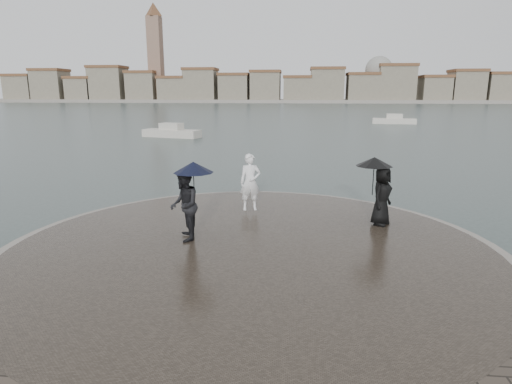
# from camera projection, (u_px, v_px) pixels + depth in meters

# --- Properties ---
(ground) EXTENTS (400.00, 400.00, 0.00)m
(ground) POSITION_uv_depth(u_px,v_px,m) (228.00, 338.00, 7.32)
(ground) COLOR #2B3835
(ground) RESTS_ON ground
(kerb_ring) EXTENTS (12.50, 12.50, 0.32)m
(kerb_ring) POSITION_uv_depth(u_px,v_px,m) (251.00, 254.00, 10.67)
(kerb_ring) COLOR gray
(kerb_ring) RESTS_ON ground
(quay_tip) EXTENTS (11.90, 11.90, 0.36)m
(quay_tip) POSITION_uv_depth(u_px,v_px,m) (251.00, 253.00, 10.67)
(quay_tip) COLOR #2D261E
(quay_tip) RESTS_ON ground
(statue) EXTENTS (0.74, 0.56, 1.83)m
(statue) POSITION_uv_depth(u_px,v_px,m) (250.00, 182.00, 13.75)
(statue) COLOR white
(statue) RESTS_ON quay_tip
(visitor_left) EXTENTS (1.22, 1.14, 2.04)m
(visitor_left) POSITION_uv_depth(u_px,v_px,m) (186.00, 198.00, 10.87)
(visitor_left) COLOR black
(visitor_left) RESTS_ON quay_tip
(visitor_right) EXTENTS (1.22, 1.12, 1.95)m
(visitor_right) POSITION_uv_depth(u_px,v_px,m) (380.00, 187.00, 12.19)
(visitor_right) COLOR black
(visitor_right) RESTS_ON quay_tip
(far_skyline) EXTENTS (260.00, 20.00, 37.00)m
(far_skyline) POSITION_uv_depth(u_px,v_px,m) (281.00, 88.00, 162.31)
(far_skyline) COLOR gray
(far_skyline) RESTS_ON ground
(boats) EXTENTS (29.85, 22.26, 1.50)m
(boats) POSITION_uv_depth(u_px,v_px,m) (302.00, 126.00, 47.88)
(boats) COLOR beige
(boats) RESTS_ON ground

